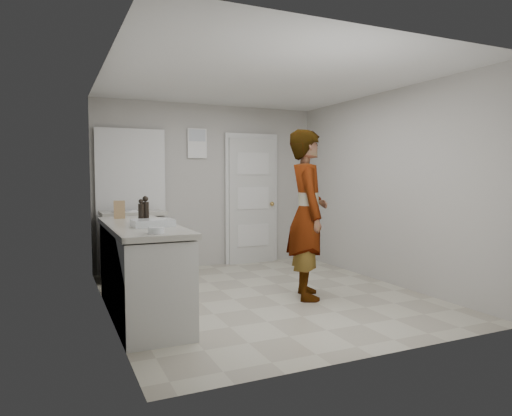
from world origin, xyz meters
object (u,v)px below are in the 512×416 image
cake_mix_box (119,210)px  person (307,214)px  spice_jar (145,215)px  oil_cruet_a (145,210)px  egg_bowl (156,230)px  oil_cruet_b (141,212)px  baking_dish (153,223)px

cake_mix_box → person: bearing=-15.7°
spice_jar → oil_cruet_a: oil_cruet_a is taller
egg_bowl → person: bearing=21.2°
oil_cruet_b → baking_dish: size_ratio=0.64×
cake_mix_box → oil_cruet_a: 0.66m
oil_cruet_a → oil_cruet_b: size_ratio=1.11×
person → oil_cruet_a: size_ratio=6.97×
person → egg_bowl: (-1.89, -0.73, -0.01)m
person → cake_mix_box: size_ratio=9.60×
spice_jar → egg_bowl: bearing=-96.8°
oil_cruet_b → egg_bowl: (-0.03, -0.82, -0.09)m
person → oil_cruet_b: 1.87m
person → oil_cruet_a: (-1.81, 0.15, 0.09)m
cake_mix_box → egg_bowl: cake_mix_box is taller
person → oil_cruet_b: size_ratio=7.71×
spice_jar → oil_cruet_a: bearing=-99.3°
oil_cruet_a → baking_dish: bearing=-89.2°
egg_bowl → oil_cruet_a: bearing=84.7°
cake_mix_box → baking_dish: 0.98m
cake_mix_box → spice_jar: bearing=-20.1°
oil_cruet_b → egg_bowl: 0.82m
baking_dish → egg_bowl: 0.56m
cake_mix_box → oil_cruet_b: (0.12, -0.70, 0.02)m
oil_cruet_a → oil_cruet_b: (-0.06, -0.06, -0.01)m
oil_cruet_b → baking_dish: oil_cruet_b is taller
cake_mix_box → oil_cruet_b: size_ratio=0.80×
spice_jar → baking_dish: bearing=-95.4°
person → cake_mix_box: (-1.98, 0.78, 0.06)m
baking_dish → person: bearing=5.6°
person → spice_jar: person is taller
cake_mix_box → baking_dish: size_ratio=0.52×
person → oil_cruet_b: person is taller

